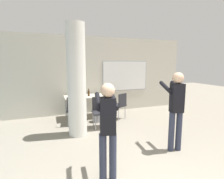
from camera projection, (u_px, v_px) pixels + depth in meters
The scene contains 10 objects.
wall_back at pixel (86, 75), 6.41m from camera, with size 8.00×0.15×2.80m.
support_pillar at pixel (77, 81), 4.35m from camera, with size 0.46×0.46×2.80m.
folding_table at pixel (87, 98), 5.91m from camera, with size 1.45×0.76×0.74m.
bottle_on_table at pixel (89, 93), 5.88m from camera, with size 0.07×0.07×0.25m.
waste_bin at pixel (97, 117), 5.51m from camera, with size 0.27×0.27×0.32m.
chair_table_right at pixel (119, 104), 5.73m from camera, with size 0.60×0.60×0.87m.
chair_table_front at pixel (100, 110), 5.00m from camera, with size 0.47×0.47×0.87m.
chair_table_left at pixel (74, 108), 5.18m from camera, with size 0.49×0.49×0.87m.
person_playing_front at pixel (108, 125), 2.63m from camera, with size 0.42×0.63×1.54m.
person_playing_side at pixel (176, 105), 3.60m from camera, with size 0.45×0.67×1.65m.
Camera 1 is at (-1.26, -1.30, 1.82)m, focal length 28.00 mm.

